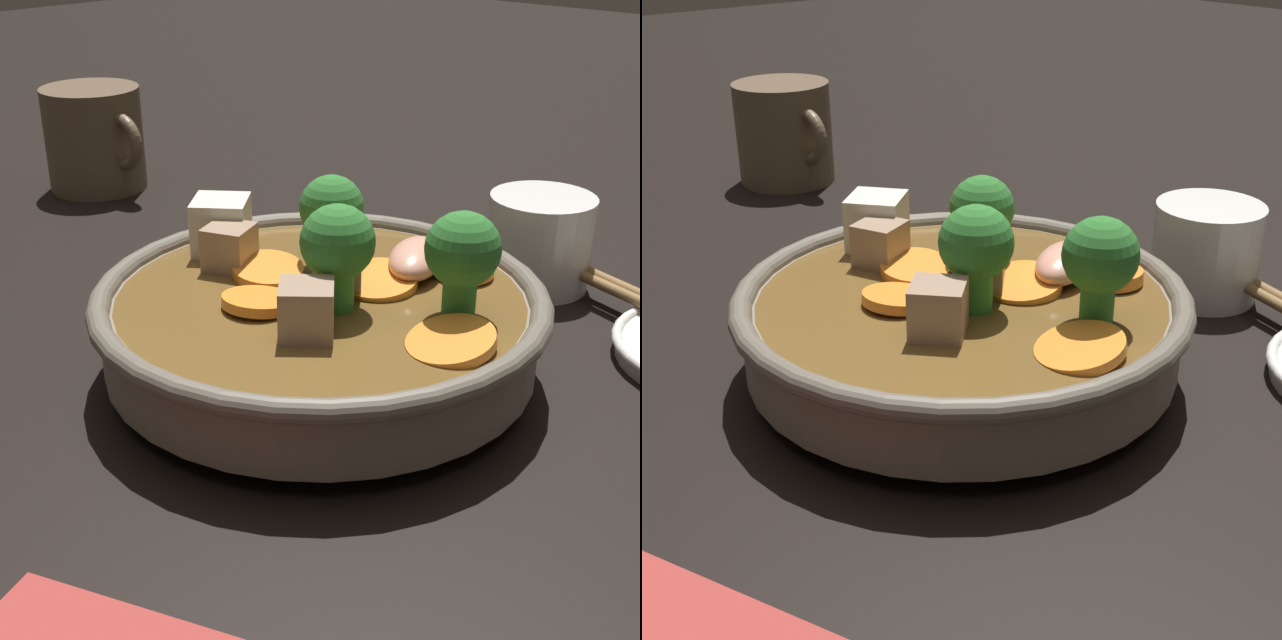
{
  "view_description": "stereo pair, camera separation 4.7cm",
  "coord_description": "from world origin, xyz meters",
  "views": [
    {
      "loc": [
        0.29,
        -0.31,
        0.24
      ],
      "look_at": [
        0.0,
        0.0,
        0.03
      ],
      "focal_mm": 50.0,
      "sensor_mm": 36.0,
      "label": 1
    },
    {
      "loc": [
        0.32,
        -0.28,
        0.24
      ],
      "look_at": [
        0.0,
        0.0,
        0.03
      ],
      "focal_mm": 50.0,
      "sensor_mm": 36.0,
      "label": 2
    }
  ],
  "objects": [
    {
      "name": "dark_mug",
      "position": [
        -0.36,
        0.11,
        0.04
      ],
      "size": [
        0.11,
        0.08,
        0.09
      ],
      "color": "brown",
      "rests_on": "ground_plane"
    },
    {
      "name": "tea_cup",
      "position": [
        0.02,
        0.18,
        0.03
      ],
      "size": [
        0.07,
        0.07,
        0.06
      ],
      "color": "white",
      "rests_on": "ground_plane"
    },
    {
      "name": "stirfry_bowl",
      "position": [
        0.0,
        0.0,
        0.04
      ],
      "size": [
        0.24,
        0.24,
        0.1
      ],
      "color": "slate",
      "rests_on": "ground_plane"
    },
    {
      "name": "ground_plane",
      "position": [
        0.0,
        0.0,
        0.0
      ],
      "size": [
        3.0,
        3.0,
        0.0
      ],
      "primitive_type": "plane",
      "color": "black"
    }
  ]
}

